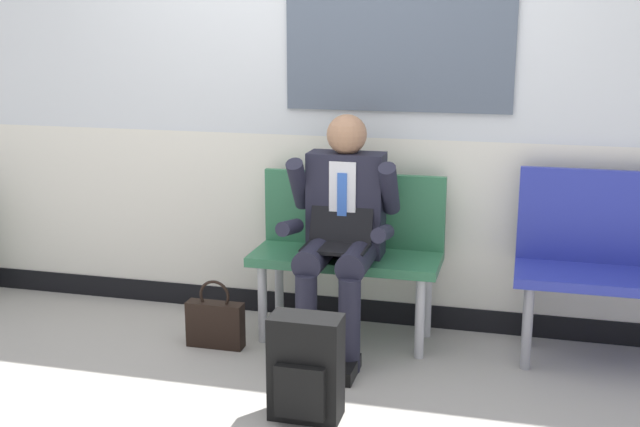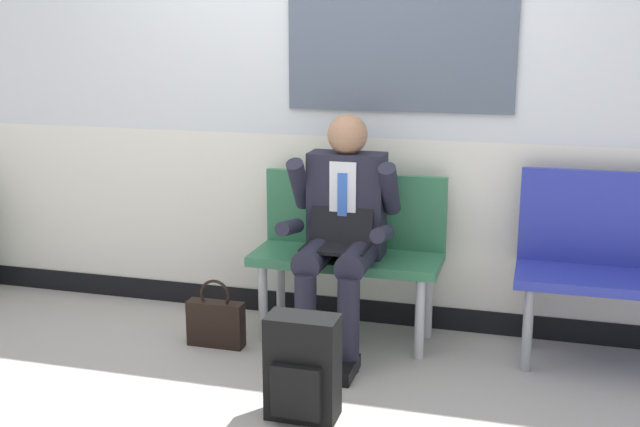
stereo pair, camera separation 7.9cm
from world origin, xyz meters
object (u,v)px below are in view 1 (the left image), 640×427
object	(u,v)px
bench_with_person	(349,243)
handbag	(215,323)
person_seated	(341,229)
backpack	(306,369)

from	to	relation	value
bench_with_person	handbag	distance (m)	0.83
bench_with_person	person_seated	world-z (taller)	person_seated
bench_with_person	backpack	size ratio (longest dim) A/B	2.15
person_seated	backpack	bearing A→B (deg)	-87.83
backpack	bench_with_person	bearing A→B (deg)	91.74
bench_with_person	person_seated	bearing A→B (deg)	-90.00
person_seated	handbag	world-z (taller)	person_seated
bench_with_person	person_seated	distance (m)	0.24
backpack	person_seated	bearing A→B (deg)	92.17
bench_with_person	backpack	distance (m)	1.03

